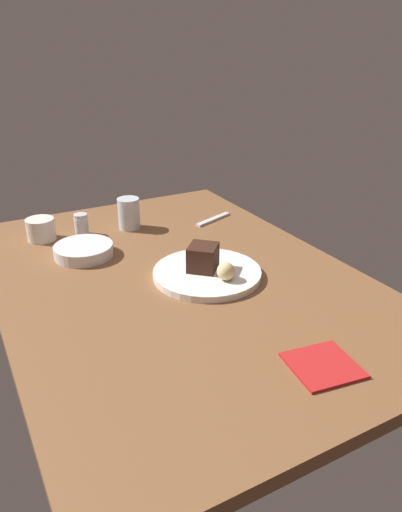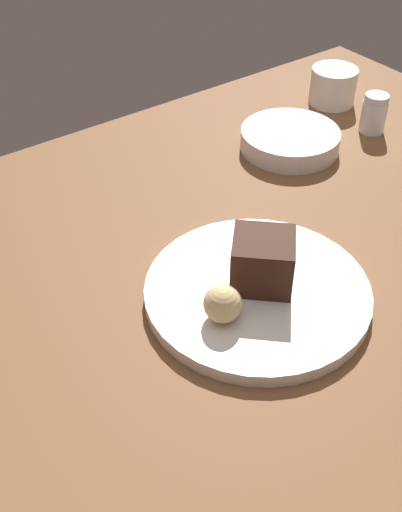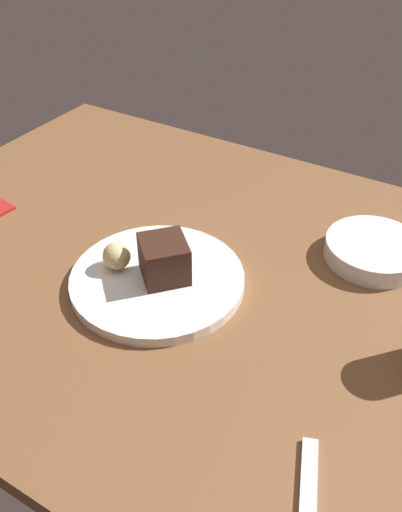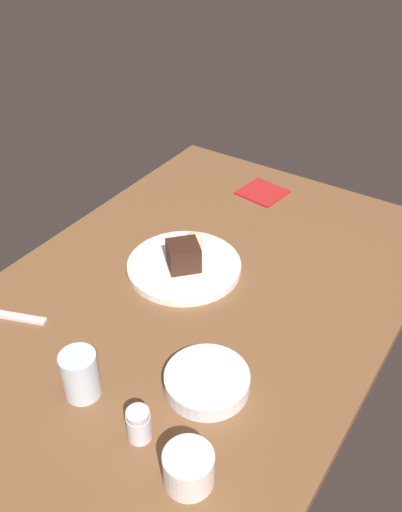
{
  "view_description": "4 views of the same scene",
  "coord_description": "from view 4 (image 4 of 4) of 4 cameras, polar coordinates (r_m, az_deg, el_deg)",
  "views": [
    {
      "loc": [
        -95.8,
        45.08,
        57.63
      ],
      "look_at": [
        2.34,
        -8.26,
        5.63
      ],
      "focal_mm": 33.53,
      "sensor_mm": 36.0,
      "label": 1
    },
    {
      "loc": [
        -41.14,
        -46.18,
        55.23
      ],
      "look_at": [
        -6.18,
        1.63,
        5.05
      ],
      "focal_mm": 44.07,
      "sensor_mm": 36.0,
      "label": 2
    },
    {
      "loc": [
        35.25,
        -58.72,
        58.96
      ],
      "look_at": [
        1.37,
        -2.33,
        7.75
      ],
      "focal_mm": 38.82,
      "sensor_mm": 36.0,
      "label": 3
    },
    {
      "loc": [
        78.2,
        52.0,
        83.19
      ],
      "look_at": [
        -5.43,
        -2.82,
        7.46
      ],
      "focal_mm": 38.35,
      "sensor_mm": 36.0,
      "label": 4
    }
  ],
  "objects": [
    {
      "name": "chocolate_cake_slice",
      "position": [
        1.25,
        -1.84,
        0.04
      ],
      "size": [
        9.79,
        9.78,
        6.32
      ],
      "primitive_type": "cube",
      "rotation": [
        0.0,
        0.0,
        5.53
      ],
      "color": "#381E14",
      "rests_on": "dessert_plate"
    },
    {
      "name": "bread_roll",
      "position": [
        1.31,
        -0.74,
        1.63
      ],
      "size": [
        4.33,
        4.33,
        4.33
      ],
      "primitive_type": "sphere",
      "color": "#DBC184",
      "rests_on": "dessert_plate"
    },
    {
      "name": "dessert_plate",
      "position": [
        1.28,
        -1.77,
        -1.07
      ],
      "size": [
        26.8,
        26.8,
        1.72
      ],
      "primitive_type": "cylinder",
      "color": "white",
      "rests_on": "dining_table"
    },
    {
      "name": "dining_table",
      "position": [
        1.24,
        -0.29,
        -3.88
      ],
      "size": [
        120.0,
        84.0,
        3.0
      ],
      "primitive_type": "cube",
      "color": "brown",
      "rests_on": "ground"
    },
    {
      "name": "salt_shaker",
      "position": [
        0.95,
        -6.51,
        -17.07
      ],
      "size": [
        4.16,
        4.16,
        6.53
      ],
      "color": "silver",
      "rests_on": "dining_table"
    },
    {
      "name": "coffee_cup",
      "position": [
        0.9,
        -1.3,
        -21.25
      ],
      "size": [
        8.1,
        8.1,
        6.4
      ],
      "primitive_type": "cylinder",
      "color": "silver",
      "rests_on": "dining_table"
    },
    {
      "name": "folded_napkin",
      "position": [
        1.58,
        6.44,
        6.61
      ],
      "size": [
        13.09,
        13.33,
        0.6
      ],
      "primitive_type": "cube",
      "rotation": [
        0.0,
        0.0,
        -0.14
      ],
      "color": "#B21E1E",
      "rests_on": "dining_table"
    },
    {
      "name": "dessert_spoon",
      "position": [
        1.23,
        -19.04,
        -5.96
      ],
      "size": [
        6.87,
        14.7,
        0.7
      ],
      "primitive_type": "cube",
      "rotation": [
        0.0,
        0.0,
        5.07
      ],
      "color": "silver",
      "rests_on": "dining_table"
    },
    {
      "name": "side_bowl",
      "position": [
        1.02,
        0.63,
        -12.92
      ],
      "size": [
        15.78,
        15.78,
        3.23
      ],
      "primitive_type": "cylinder",
      "color": "silver",
      "rests_on": "dining_table"
    },
    {
      "name": "water_glass",
      "position": [
        1.02,
        -12.47,
        -11.99
      ],
      "size": [
        6.69,
        6.69,
        9.56
      ],
      "primitive_type": "cylinder",
      "color": "silver",
      "rests_on": "dining_table"
    }
  ]
}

